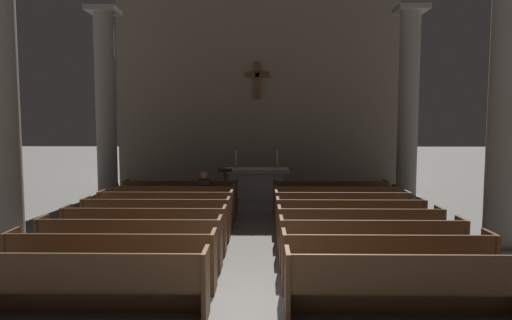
# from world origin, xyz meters

# --- Properties ---
(ground_plane) EXTENTS (80.00, 80.00, 0.00)m
(ground_plane) POSITION_xyz_m (0.00, 0.00, 0.00)
(ground_plane) COLOR slate
(pew_left_row_1) EXTENTS (3.22, 0.50, 0.95)m
(pew_left_row_1) POSITION_xyz_m (-2.12, -0.04, 0.48)
(pew_left_row_1) COLOR brown
(pew_left_row_1) RESTS_ON ground
(pew_left_row_2) EXTENTS (3.22, 0.50, 0.95)m
(pew_left_row_2) POSITION_xyz_m (-2.12, 0.96, 0.48)
(pew_left_row_2) COLOR brown
(pew_left_row_2) RESTS_ON ground
(pew_left_row_3) EXTENTS (3.22, 0.50, 0.95)m
(pew_left_row_3) POSITION_xyz_m (-2.12, 1.96, 0.48)
(pew_left_row_3) COLOR brown
(pew_left_row_3) RESTS_ON ground
(pew_left_row_4) EXTENTS (3.22, 0.50, 0.95)m
(pew_left_row_4) POSITION_xyz_m (-2.12, 2.96, 0.48)
(pew_left_row_4) COLOR brown
(pew_left_row_4) RESTS_ON ground
(pew_left_row_5) EXTENTS (3.22, 0.50, 0.95)m
(pew_left_row_5) POSITION_xyz_m (-2.12, 3.96, 0.48)
(pew_left_row_5) COLOR brown
(pew_left_row_5) RESTS_ON ground
(pew_left_row_6) EXTENTS (3.22, 0.50, 0.95)m
(pew_left_row_6) POSITION_xyz_m (-2.12, 4.96, 0.48)
(pew_left_row_6) COLOR brown
(pew_left_row_6) RESTS_ON ground
(pew_left_row_7) EXTENTS (3.22, 0.50, 0.95)m
(pew_left_row_7) POSITION_xyz_m (-2.12, 5.97, 0.48)
(pew_left_row_7) COLOR brown
(pew_left_row_7) RESTS_ON ground
(pew_left_row_8) EXTENTS (3.22, 0.50, 0.95)m
(pew_left_row_8) POSITION_xyz_m (-2.12, 6.97, 0.48)
(pew_left_row_8) COLOR brown
(pew_left_row_8) RESTS_ON ground
(pew_right_row_1) EXTENTS (3.22, 0.50, 0.95)m
(pew_right_row_1) POSITION_xyz_m (2.12, -0.04, 0.48)
(pew_right_row_1) COLOR brown
(pew_right_row_1) RESTS_ON ground
(pew_right_row_2) EXTENTS (3.22, 0.50, 0.95)m
(pew_right_row_2) POSITION_xyz_m (2.12, 0.96, 0.48)
(pew_right_row_2) COLOR brown
(pew_right_row_2) RESTS_ON ground
(pew_right_row_3) EXTENTS (3.22, 0.50, 0.95)m
(pew_right_row_3) POSITION_xyz_m (2.12, 1.96, 0.48)
(pew_right_row_3) COLOR brown
(pew_right_row_3) RESTS_ON ground
(pew_right_row_4) EXTENTS (3.22, 0.50, 0.95)m
(pew_right_row_4) POSITION_xyz_m (2.12, 2.96, 0.48)
(pew_right_row_4) COLOR brown
(pew_right_row_4) RESTS_ON ground
(pew_right_row_5) EXTENTS (3.22, 0.50, 0.95)m
(pew_right_row_5) POSITION_xyz_m (2.12, 3.96, 0.48)
(pew_right_row_5) COLOR brown
(pew_right_row_5) RESTS_ON ground
(pew_right_row_6) EXTENTS (3.22, 0.50, 0.95)m
(pew_right_row_6) POSITION_xyz_m (2.12, 4.96, 0.48)
(pew_right_row_6) COLOR brown
(pew_right_row_6) RESTS_ON ground
(pew_right_row_7) EXTENTS (3.22, 0.50, 0.95)m
(pew_right_row_7) POSITION_xyz_m (2.12, 5.97, 0.48)
(pew_right_row_7) COLOR brown
(pew_right_row_7) RESTS_ON ground
(pew_right_row_8) EXTENTS (3.22, 0.50, 0.95)m
(pew_right_row_8) POSITION_xyz_m (2.12, 6.97, 0.48)
(pew_right_row_8) COLOR brown
(pew_right_row_8) RESTS_ON ground
(column_left_nearest) EXTENTS (0.96, 0.96, 6.21)m
(column_left_nearest) POSITION_xyz_m (-4.87, 2.97, 3.02)
(column_left_nearest) COLOR gray
(column_left_nearest) RESTS_ON ground
(column_right_nearest) EXTENTS (0.96, 0.96, 6.21)m
(column_right_nearest) POSITION_xyz_m (4.87, 2.97, 3.02)
(column_right_nearest) COLOR gray
(column_right_nearest) RESTS_ON ground
(column_left_second) EXTENTS (0.96, 0.96, 6.21)m
(column_left_second) POSITION_xyz_m (-4.87, 8.90, 3.02)
(column_left_second) COLOR gray
(column_left_second) RESTS_ON ground
(column_right_second) EXTENTS (0.96, 0.96, 6.21)m
(column_right_second) POSITION_xyz_m (4.87, 8.90, 3.02)
(column_right_second) COLOR gray
(column_right_second) RESTS_ON ground
(altar) EXTENTS (2.20, 0.90, 1.01)m
(altar) POSITION_xyz_m (0.00, 9.56, 0.53)
(altar) COLOR #A8A399
(altar) RESTS_ON ground
(candlestick_left) EXTENTS (0.16, 0.16, 0.61)m
(candlestick_left) POSITION_xyz_m (-0.70, 9.56, 1.20)
(candlestick_left) COLOR #B79338
(candlestick_left) RESTS_ON altar
(candlestick_right) EXTENTS (0.16, 0.16, 0.61)m
(candlestick_right) POSITION_xyz_m (0.70, 9.56, 1.20)
(candlestick_right) COLOR #B79338
(candlestick_right) RESTS_ON altar
(apse_with_cross) EXTENTS (10.77, 0.42, 7.53)m
(apse_with_cross) POSITION_xyz_m (0.00, 11.86, 3.77)
(apse_with_cross) COLOR gray
(apse_with_cross) RESTS_ON ground
(lectern) EXTENTS (0.44, 0.36, 1.15)m
(lectern) POSITION_xyz_m (-0.97, 8.36, 0.55)
(lectern) COLOR brown
(lectern) RESTS_ON ground
(lone_worshipper) EXTENTS (0.32, 0.43, 1.32)m
(lone_worshipper) POSITION_xyz_m (-1.33, 6.00, 0.69)
(lone_worshipper) COLOR #26262B
(lone_worshipper) RESTS_ON ground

